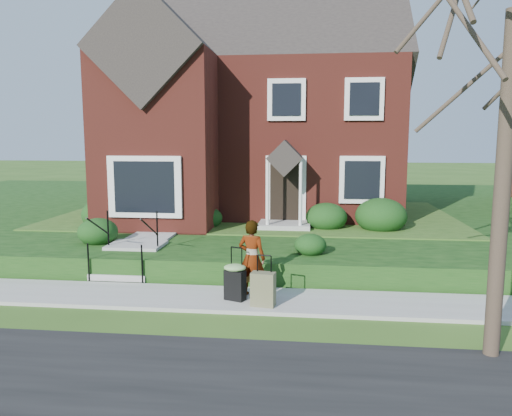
# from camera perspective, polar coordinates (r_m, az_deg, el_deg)

# --- Properties ---
(ground) EXTENTS (120.00, 120.00, 0.00)m
(ground) POSITION_cam_1_polar(r_m,az_deg,el_deg) (10.80, -4.86, -10.49)
(ground) COLOR #2D5119
(ground) RESTS_ON ground
(sidewalk) EXTENTS (60.00, 1.60, 0.08)m
(sidewalk) POSITION_cam_1_polar(r_m,az_deg,el_deg) (10.79, -4.86, -10.28)
(sidewalk) COLOR #9E9B93
(sidewalk) RESTS_ON ground
(terrace) EXTENTS (44.00, 20.00, 0.60)m
(terrace) POSITION_cam_1_polar(r_m,az_deg,el_deg) (21.26, 11.66, -0.55)
(terrace) COLOR #11350E
(terrace) RESTS_ON ground
(walkway) EXTENTS (1.20, 6.00, 0.06)m
(walkway) POSITION_cam_1_polar(r_m,az_deg,el_deg) (15.95, -10.21, -2.16)
(walkway) COLOR #9E9B93
(walkway) RESTS_ON terrace
(main_house) EXTENTS (10.40, 10.20, 9.40)m
(main_house) POSITION_cam_1_polar(r_m,az_deg,el_deg) (19.85, -0.09, 13.38)
(main_house) COLOR maroon
(main_house) RESTS_ON terrace
(front_steps) EXTENTS (1.40, 2.02, 1.50)m
(front_steps) POSITION_cam_1_polar(r_m,az_deg,el_deg) (13.05, -14.15, -5.26)
(front_steps) COLOR #9E9B93
(front_steps) RESTS_ON ground
(foundation_shrubs) EXTENTS (10.18, 4.63, 1.10)m
(foundation_shrubs) POSITION_cam_1_polar(r_m,az_deg,el_deg) (15.24, -0.58, -0.80)
(foundation_shrubs) COLOR #103610
(foundation_shrubs) RESTS_ON terrace
(woman) EXTENTS (0.68, 0.53, 1.64)m
(woman) POSITION_cam_1_polar(r_m,az_deg,el_deg) (10.60, -0.48, -5.74)
(woman) COLOR #999999
(woman) RESTS_ON sidewalk
(suitcase_black) EXTENTS (0.56, 0.52, 1.11)m
(suitcase_black) POSITION_cam_1_polar(r_m,az_deg,el_deg) (10.43, -2.41, -8.19)
(suitcase_black) COLOR black
(suitcase_black) RESTS_ON sidewalk
(suitcase_olive) EXTENTS (0.51, 0.34, 1.03)m
(suitcase_olive) POSITION_cam_1_polar(r_m,az_deg,el_deg) (10.10, 0.82, -9.25)
(suitcase_olive) COLOR brown
(suitcase_olive) RESTS_ON sidewalk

